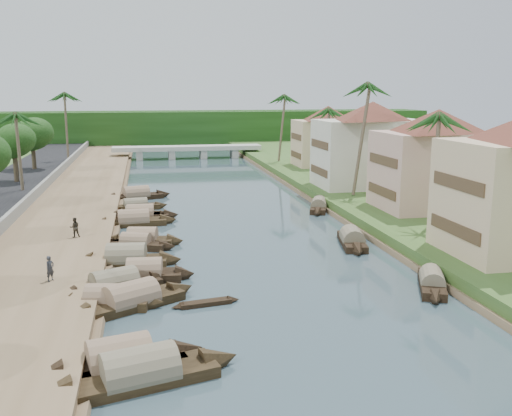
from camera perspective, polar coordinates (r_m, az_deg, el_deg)
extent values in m
plane|color=#35484F|center=(40.00, 1.02, -6.73)|extent=(220.00, 220.00, 0.00)
cube|color=brown|center=(58.96, -18.63, -0.94)|extent=(10.00, 180.00, 0.80)
cube|color=#365421|center=(64.30, 13.96, 0.51)|extent=(16.00, 180.00, 1.20)
cube|color=gray|center=(59.49, -22.70, -0.19)|extent=(0.40, 180.00, 1.10)
cube|color=black|center=(132.65, -7.66, 7.78)|extent=(120.00, 4.00, 8.00)
cube|color=black|center=(137.63, -7.79, 7.91)|extent=(120.00, 4.00, 8.00)
cube|color=black|center=(142.61, -7.91, 8.03)|extent=(120.00, 4.00, 8.00)
cube|color=#A7A89D|center=(109.93, -6.88, 5.98)|extent=(28.00, 4.00, 0.80)
cube|color=#A7A89D|center=(109.76, -11.58, 5.24)|extent=(1.20, 3.50, 1.80)
cube|color=#A7A89D|center=(109.87, -8.44, 5.36)|extent=(1.20, 3.50, 1.80)
cube|color=#A7A89D|center=(110.30, -5.31, 5.46)|extent=(1.20, 3.50, 1.80)
cube|color=#A7A89D|center=(111.06, -2.21, 5.54)|extent=(1.20, 3.50, 1.80)
cube|color=#4C3723|center=(41.95, 19.21, -1.98)|extent=(0.10, 6.40, 0.90)
cube|color=#4C3723|center=(41.35, 19.51, 2.34)|extent=(0.10, 6.40, 0.90)
cube|color=tan|center=(58.78, 17.51, 3.60)|extent=(11.00, 8.00, 7.50)
pyramid|color=brown|center=(58.35, 17.80, 8.32)|extent=(14.11, 14.11, 2.20)
cube|color=#4C3723|center=(56.63, 12.45, 1.66)|extent=(0.10, 6.40, 0.90)
cube|color=#4C3723|center=(56.21, 12.58, 4.67)|extent=(0.10, 6.40, 0.90)
cube|color=beige|center=(70.88, 11.43, 5.39)|extent=(13.00, 8.00, 8.00)
pyramid|color=brown|center=(70.53, 11.60, 9.51)|extent=(15.59, 15.59, 2.20)
cube|color=#4C3723|center=(68.90, 6.31, 3.70)|extent=(0.10, 6.40, 0.90)
cube|color=#4C3723|center=(68.54, 6.37, 6.35)|extent=(0.10, 6.40, 0.90)
cube|color=#CBAE88|center=(89.95, 7.15, 6.48)|extent=(10.00, 7.00, 7.00)
pyramid|color=brown|center=(89.67, 7.23, 9.40)|extent=(12.62, 12.62, 2.20)
cube|color=#4C3723|center=(88.69, 4.01, 5.33)|extent=(0.10, 5.60, 0.90)
cube|color=#4C3723|center=(88.43, 4.03, 7.13)|extent=(0.10, 5.60, 0.90)
cube|color=black|center=(26.52, -11.54, -16.46)|extent=(7.16, 3.83, 0.70)
cone|color=black|center=(27.52, -3.60, -14.96)|extent=(2.39, 2.36, 2.14)
cone|color=black|center=(25.96, -20.07, -17.42)|extent=(2.39, 2.36, 2.14)
cylinder|color=#746C57|center=(26.34, -11.57, -15.73)|extent=(5.62, 3.49, 2.22)
cube|color=black|center=(27.77, -13.47, -15.20)|extent=(6.26, 3.46, 0.70)
cone|color=black|center=(28.45, -6.78, -14.09)|extent=(2.13, 2.26, 2.09)
cone|color=black|center=(27.40, -20.49, -15.84)|extent=(2.13, 2.26, 2.09)
cylinder|color=#7E6850|center=(27.60, -13.51, -14.49)|extent=(4.92, 3.21, 2.20)
cube|color=black|center=(34.98, -12.36, -9.40)|extent=(6.54, 4.91, 0.70)
cone|color=black|center=(36.64, -7.45, -8.11)|extent=(2.48, 2.47, 2.00)
cone|color=black|center=(33.55, -17.77, -10.48)|extent=(2.48, 2.47, 2.00)
cylinder|color=#7E6850|center=(34.84, -12.39, -8.82)|extent=(5.27, 4.23, 2.07)
cube|color=black|center=(37.75, -13.95, -7.89)|extent=(6.18, 4.15, 0.70)
cone|color=black|center=(38.94, -9.42, -6.97)|extent=(2.25, 2.25, 1.89)
cone|color=black|center=(36.76, -18.78, -8.58)|extent=(2.25, 2.25, 1.89)
cylinder|color=#746C57|center=(37.63, -13.98, -7.35)|extent=(4.93, 3.64, 1.97)
cube|color=black|center=(35.31, -14.68, -9.31)|extent=(5.27, 2.71, 0.70)
cone|color=black|center=(34.65, -10.18, -9.37)|extent=(1.74, 1.80, 1.69)
cone|color=black|center=(36.12, -19.01, -8.96)|extent=(1.74, 1.80, 1.69)
cylinder|color=#7E6850|center=(35.18, -14.72, -8.73)|extent=(4.12, 2.53, 1.77)
cube|color=black|center=(39.70, -11.05, -6.79)|extent=(5.10, 2.37, 0.70)
cone|color=black|center=(39.50, -7.06, -6.63)|extent=(1.62, 1.85, 1.87)
cone|color=black|center=(40.04, -14.99, -6.69)|extent=(1.62, 1.85, 1.87)
cylinder|color=#7E6850|center=(39.58, -11.07, -6.27)|extent=(3.95, 2.33, 1.98)
cube|color=black|center=(43.26, -12.81, -5.32)|extent=(6.14, 2.82, 0.70)
cone|color=black|center=(42.86, -8.44, -5.21)|extent=(1.95, 2.11, 2.10)
cone|color=black|center=(43.86, -17.08, -5.21)|extent=(1.95, 2.11, 2.10)
cylinder|color=#746C57|center=(43.15, -12.83, -4.84)|extent=(4.76, 2.74, 2.21)
cube|color=black|center=(47.46, -11.89, -3.77)|extent=(5.11, 3.12, 0.70)
cone|color=black|center=(46.56, -8.76, -3.86)|extent=(1.79, 1.78, 1.54)
cone|color=black|center=(48.46, -14.89, -3.50)|extent=(1.79, 1.78, 1.54)
cylinder|color=#7E6850|center=(47.36, -11.91, -3.33)|extent=(4.05, 2.78, 1.60)
cube|color=black|center=(48.57, -11.26, -3.39)|extent=(5.26, 2.77, 0.70)
cone|color=black|center=(48.10, -8.01, -3.33)|extent=(1.76, 1.92, 1.83)
cone|color=black|center=(49.16, -14.44, -3.26)|extent=(1.76, 1.92, 1.83)
cylinder|color=#7E6850|center=(48.48, -11.27, -2.96)|extent=(4.11, 2.62, 1.94)
cube|color=black|center=(58.39, -11.67, -0.89)|extent=(5.25, 1.82, 0.70)
cone|color=black|center=(58.25, -8.85, -0.73)|extent=(1.55, 1.47, 1.55)
cone|color=black|center=(58.64, -14.48, -0.88)|extent=(1.55, 1.47, 1.55)
cylinder|color=#746C57|center=(58.31, -11.69, -0.52)|extent=(4.04, 1.82, 1.60)
cube|color=black|center=(55.70, -12.13, -1.51)|extent=(6.18, 2.44, 0.70)
cone|color=black|center=(55.95, -8.70, -1.24)|extent=(1.88, 1.91, 1.98)
cone|color=black|center=(55.62, -15.59, -1.61)|extent=(1.88, 1.91, 1.98)
cylinder|color=#7E6850|center=(55.62, -12.15, -1.13)|extent=(4.77, 2.41, 2.06)
cube|color=black|center=(58.27, -11.47, -0.90)|extent=(5.62, 2.11, 0.70)
cone|color=black|center=(58.19, -8.44, -0.73)|extent=(1.68, 1.77, 1.89)
cone|color=black|center=(58.48, -14.49, -0.92)|extent=(1.68, 1.77, 1.89)
cylinder|color=#7E6850|center=(58.19, -11.48, -0.54)|extent=(4.31, 2.14, 1.98)
cube|color=black|center=(62.99, -11.93, 0.01)|extent=(5.32, 2.26, 0.70)
cone|color=black|center=(63.44, -9.38, 0.26)|extent=(1.65, 1.51, 1.46)
cone|color=black|center=(62.63, -14.52, -0.11)|extent=(1.65, 1.51, 1.46)
cylinder|color=#746C57|center=(62.91, -11.95, 0.35)|extent=(4.13, 2.11, 1.49)
cube|color=black|center=(69.19, -11.87, 1.04)|extent=(6.43, 3.47, 0.70)
cone|color=black|center=(70.04, -9.17, 1.33)|extent=(2.16, 2.18, 1.99)
cone|color=black|center=(68.47, -14.63, 0.87)|extent=(2.16, 2.18, 1.99)
cylinder|color=#7E6850|center=(69.12, -11.88, 1.35)|extent=(5.05, 3.19, 2.07)
cube|color=black|center=(39.09, 17.16, -7.40)|extent=(3.47, 5.41, 0.70)
cone|color=black|center=(41.83, 16.87, -6.01)|extent=(1.83, 1.90, 1.51)
cone|color=black|center=(36.32, 17.52, -8.75)|extent=(1.83, 1.90, 1.51)
cylinder|color=#746C57|center=(38.97, 17.20, -6.87)|extent=(3.03, 4.30, 1.55)
cube|color=black|center=(48.27, 9.58, -3.43)|extent=(2.87, 5.85, 0.70)
cone|color=black|center=(51.23, 9.05, -2.44)|extent=(1.89, 1.90, 1.78)
cone|color=black|center=(45.29, 10.19, -4.35)|extent=(1.89, 1.90, 1.78)
cylinder|color=#746C57|center=(48.17, 9.60, -2.99)|extent=(2.67, 4.57, 1.85)
cube|color=black|center=(61.95, 6.31, 0.00)|extent=(3.48, 5.86, 0.70)
cone|color=black|center=(65.01, 6.46, 0.61)|extent=(1.92, 2.01, 1.64)
cone|color=black|center=(58.87, 6.14, -0.53)|extent=(1.92, 2.01, 1.64)
cylinder|color=#746C57|center=(61.87, 6.32, 0.34)|extent=(3.08, 4.63, 1.68)
cube|color=black|center=(34.73, -5.04, -9.50)|extent=(3.17, 1.17, 0.35)
cone|color=black|center=(35.18, -2.26, -9.18)|extent=(0.88, 0.80, 0.69)
cone|color=black|center=(34.35, -7.89, -9.81)|extent=(0.88, 0.80, 0.69)
cube|color=black|center=(60.66, -10.40, -0.47)|extent=(4.09, 3.01, 0.35)
cone|color=black|center=(59.45, -8.41, -0.65)|extent=(1.36, 1.30, 0.86)
cone|color=black|center=(61.93, -12.30, -0.30)|extent=(1.36, 1.30, 0.86)
cylinder|color=brown|center=(50.54, 17.41, 3.55)|extent=(0.55, 0.36, 9.55)
sphere|color=#194416|center=(50.14, 17.73, 8.74)|extent=(3.20, 3.20, 3.20)
cylinder|color=brown|center=(63.86, 10.14, 6.71)|extent=(1.87, 0.36, 12.24)
sphere|color=#194416|center=(63.65, 10.33, 12.01)|extent=(3.20, 3.20, 3.20)
cylinder|color=brown|center=(78.50, 6.82, 6.51)|extent=(1.23, 0.36, 9.07)
sphere|color=#194416|center=(78.24, 6.89, 9.69)|extent=(3.20, 3.20, 3.20)
cylinder|color=brown|center=(70.43, -22.58, 5.17)|extent=(0.49, 0.36, 8.77)
sphere|color=#194416|center=(70.15, -22.85, 8.58)|extent=(3.20, 3.20, 3.20)
cylinder|color=brown|center=(94.55, 2.43, 7.95)|extent=(1.37, 0.36, 10.78)
sphere|color=#194416|center=(94.37, 2.46, 11.09)|extent=(3.20, 3.20, 3.20)
cylinder|color=brown|center=(99.47, -18.44, 7.72)|extent=(0.42, 0.36, 10.97)
sphere|color=#194416|center=(99.31, -18.64, 10.74)|extent=(3.20, 3.20, 3.20)
cylinder|color=#4C3E2B|center=(77.93, -22.88, 3.70)|extent=(0.60, 0.60, 3.49)
ellipsoid|color=black|center=(77.59, -23.08, 6.14)|extent=(4.80, 4.80, 3.94)
cylinder|color=#4C3E2B|center=(89.86, -21.34, 4.74)|extent=(0.60, 0.60, 3.46)
ellipsoid|color=black|center=(89.57, -21.49, 6.83)|extent=(5.44, 5.44, 4.47)
cylinder|color=#4C3E2B|center=(73.53, 14.86, 3.56)|extent=(0.60, 0.60, 3.26)
ellipsoid|color=black|center=(73.18, 14.99, 5.97)|extent=(4.19, 4.19, 3.44)
imported|color=#292B31|center=(38.41, -19.90, -5.70)|extent=(0.68, 0.70, 1.62)
imported|color=#2D281F|center=(49.08, -17.68, -1.86)|extent=(0.93, 0.80, 1.65)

